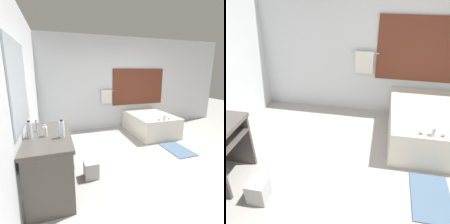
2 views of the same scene
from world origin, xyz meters
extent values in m
plane|color=#A8A39E|center=(0.00, 0.00, 0.00)|extent=(16.00, 16.00, 0.00)
cube|color=silver|center=(0.00, 2.23, 1.35)|extent=(7.40, 0.06, 2.70)
cube|color=brown|center=(0.76, 2.19, 1.24)|extent=(1.70, 0.02, 1.10)
cylinder|color=silver|center=(-0.30, 2.16, 1.15)|extent=(0.50, 0.02, 0.02)
cube|color=silver|center=(-0.30, 2.15, 0.98)|extent=(0.32, 0.04, 0.40)
cube|color=#4C4742|center=(-1.89, 0.34, 0.40)|extent=(0.56, 0.04, 0.79)
cube|color=silver|center=(0.76, 1.41, 0.27)|extent=(1.06, 1.56, 0.54)
ellipsoid|color=white|center=(0.76, 1.41, 0.39)|extent=(0.77, 1.12, 0.30)
cube|color=silver|center=(0.76, 0.73, 0.60)|extent=(0.04, 0.07, 0.12)
sphere|color=silver|center=(0.62, 0.73, 0.57)|extent=(0.06, 0.06, 0.06)
sphere|color=silver|center=(0.90, 0.73, 0.57)|extent=(0.06, 0.06, 0.06)
cube|color=#B2B2B2|center=(-1.27, -0.23, 0.14)|extent=(0.23, 0.23, 0.28)
cube|color=slate|center=(0.76, 0.17, 0.01)|extent=(0.47, 0.77, 0.02)
camera|label=1|loc=(-1.76, -2.79, 1.71)|focal=28.00mm
camera|label=2|loc=(0.05, -2.10, 2.44)|focal=40.00mm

